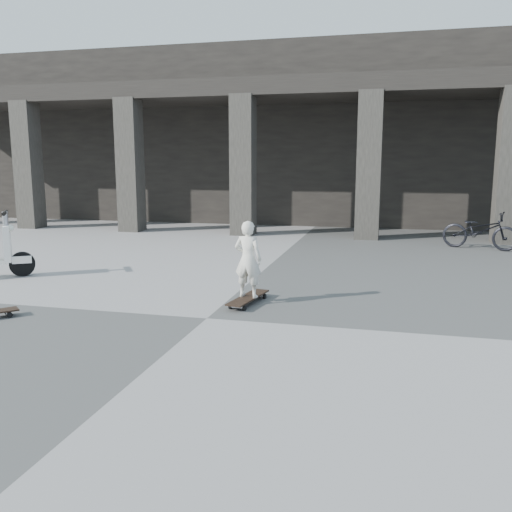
# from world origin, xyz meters

# --- Properties ---
(ground) EXTENTS (90.00, 90.00, 0.00)m
(ground) POSITION_xyz_m (0.00, 0.00, 0.00)
(ground) COLOR #4A4A47
(ground) RESTS_ON ground
(colonnade) EXTENTS (28.00, 8.82, 6.00)m
(colonnade) POSITION_xyz_m (-0.00, 13.77, 3.03)
(colonnade) COLOR black
(colonnade) RESTS_ON ground
(longboard) EXTENTS (0.43, 1.10, 0.11)m
(longboard) POSITION_xyz_m (0.35, 0.90, 0.09)
(longboard) COLOR black
(longboard) RESTS_ON ground
(child) EXTENTS (0.45, 0.32, 1.16)m
(child) POSITION_xyz_m (0.35, 0.90, 0.69)
(child) COLOR silver
(child) RESTS_ON longboard
(bicycle) EXTENTS (1.87, 1.16, 0.93)m
(bicycle) POSITION_xyz_m (4.56, 7.30, 0.46)
(bicycle) COLOR black
(bicycle) RESTS_ON ground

